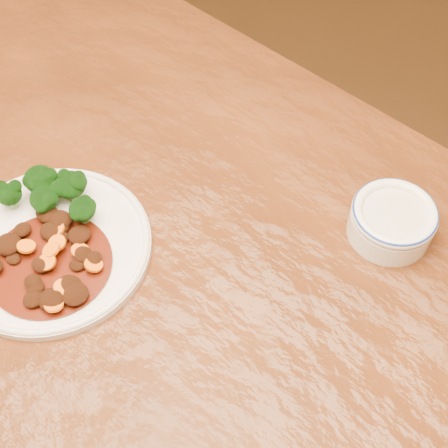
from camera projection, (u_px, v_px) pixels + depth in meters
The scene contains 5 objects.
dining_table at pixel (163, 308), 0.87m from camera, with size 1.56×1.00×0.75m.
dinner_plate at pixel (51, 246), 0.82m from camera, with size 0.27×0.27×0.02m.
broccoli_florets at pixel (51, 191), 0.84m from camera, with size 0.13×0.10×0.05m.
mince_stew at pixel (50, 259), 0.80m from camera, with size 0.16×0.16×0.03m.
dip_bowl at pixel (392, 220), 0.82m from camera, with size 0.11×0.11×0.05m.
Camera 1 is at (0.32, -0.27, 1.44)m, focal length 50.00 mm.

